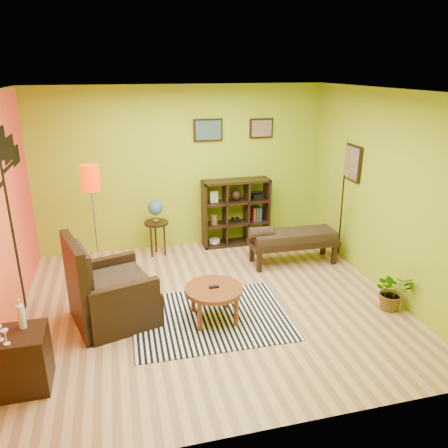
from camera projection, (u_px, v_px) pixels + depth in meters
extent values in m
plane|color=tan|center=(212.00, 305.00, 5.97)|extent=(5.00, 5.00, 0.00)
cube|color=#98B61E|center=(183.00, 169.00, 7.54)|extent=(5.00, 0.04, 2.80)
cube|color=#98B61E|center=(274.00, 291.00, 3.44)|extent=(5.00, 0.04, 2.80)
cube|color=#98B61E|center=(386.00, 194.00, 6.07)|extent=(0.04, 4.50, 2.80)
cube|color=white|center=(210.00, 91.00, 5.01)|extent=(5.00, 4.50, 0.04)
cube|color=black|center=(13.00, 235.00, 5.54)|extent=(0.01, 0.14, 2.10)
cube|color=black|center=(9.00, 149.00, 5.70)|extent=(0.01, 0.70, 0.32)
cube|color=black|center=(16.00, 155.00, 6.07)|extent=(0.01, 0.50, 0.26)
cube|color=black|center=(208.00, 130.00, 7.39)|extent=(0.50, 0.03, 0.38)
cube|color=#446962|center=(208.00, 130.00, 7.37)|extent=(0.44, 0.01, 0.32)
cube|color=black|center=(261.00, 128.00, 7.61)|extent=(0.42, 0.03, 0.34)
cube|color=#8F7355|center=(262.00, 128.00, 7.59)|extent=(0.36, 0.01, 0.28)
cube|color=black|center=(353.00, 163.00, 6.79)|extent=(0.03, 0.44, 0.56)
cube|color=#8F7355|center=(352.00, 163.00, 6.79)|extent=(0.01, 0.38, 0.50)
cylinder|color=black|center=(341.00, 216.00, 7.06)|extent=(0.23, 0.34, 1.46)
cone|color=silver|center=(350.00, 174.00, 6.67)|extent=(0.08, 0.09, 0.16)
cube|color=white|center=(210.00, 317.00, 5.65)|extent=(2.02, 1.55, 0.01)
cylinder|color=brown|center=(214.00, 289.00, 5.49)|extent=(0.73, 0.73, 0.05)
cylinder|color=brown|center=(227.00, 294.00, 5.83)|extent=(0.06, 0.06, 0.40)
cylinder|color=brown|center=(193.00, 298.00, 5.73)|extent=(0.06, 0.06, 0.40)
cylinder|color=brown|center=(236.00, 312.00, 5.41)|extent=(0.06, 0.06, 0.40)
cylinder|color=brown|center=(200.00, 317.00, 5.31)|extent=(0.06, 0.06, 0.40)
cube|color=black|center=(214.00, 287.00, 5.48)|extent=(0.13, 0.05, 0.02)
cube|color=black|center=(116.00, 304.00, 5.57)|extent=(1.15, 1.13, 0.42)
cube|color=black|center=(77.00, 286.00, 5.23)|extent=(0.35, 0.91, 1.17)
cube|color=black|center=(126.00, 311.00, 5.17)|extent=(0.85, 0.33, 0.68)
cube|color=black|center=(106.00, 281.00, 5.88)|extent=(0.85, 0.33, 0.68)
cube|color=#ECB773|center=(117.00, 283.00, 5.49)|extent=(0.91, 0.90, 0.15)
cube|color=#ECB773|center=(82.00, 269.00, 5.20)|extent=(0.28, 0.68, 0.53)
cube|color=black|center=(21.00, 361.00, 4.34)|extent=(0.53, 0.48, 0.62)
cylinder|color=white|center=(21.00, 317.00, 4.29)|extent=(0.07, 0.07, 0.25)
cylinder|color=white|center=(19.00, 303.00, 4.24)|extent=(0.02, 0.02, 0.07)
cylinder|color=white|center=(1.00, 340.00, 4.13)|extent=(0.06, 0.06, 0.01)
cylinder|color=white|center=(0.00, 335.00, 4.12)|extent=(0.01, 0.01, 0.09)
cylinder|color=white|center=(7.00, 344.00, 4.08)|extent=(0.06, 0.06, 0.01)
cylinder|color=white|center=(6.00, 339.00, 4.06)|extent=(0.01, 0.01, 0.09)
cone|color=white|center=(5.00, 333.00, 4.03)|extent=(0.07, 0.07, 0.06)
cylinder|color=silver|center=(101.00, 280.00, 6.61)|extent=(0.27, 0.27, 0.03)
cylinder|color=silver|center=(96.00, 230.00, 6.33)|extent=(0.02, 0.02, 1.66)
cylinder|color=red|center=(90.00, 178.00, 6.06)|extent=(0.26, 0.26, 0.36)
cylinder|color=black|center=(156.00, 223.00, 7.34)|extent=(0.40, 0.40, 0.04)
cylinder|color=black|center=(165.00, 240.00, 7.42)|extent=(0.03, 0.03, 0.57)
cylinder|color=black|center=(156.00, 237.00, 7.56)|extent=(0.03, 0.03, 0.57)
cylinder|color=black|center=(151.00, 242.00, 7.35)|extent=(0.03, 0.03, 0.57)
cylinder|color=gold|center=(156.00, 221.00, 7.33)|extent=(0.10, 0.10, 0.02)
cylinder|color=gold|center=(156.00, 217.00, 7.31)|extent=(0.02, 0.02, 0.10)
sphere|color=#224A9C|center=(155.00, 207.00, 7.25)|extent=(0.25, 0.25, 0.25)
cube|color=black|center=(204.00, 215.00, 7.69)|extent=(0.04, 0.35, 1.20)
cube|color=black|center=(266.00, 210.00, 7.95)|extent=(0.04, 0.35, 1.20)
cube|color=black|center=(236.00, 242.00, 8.02)|extent=(1.20, 0.35, 0.04)
cube|color=black|center=(236.00, 181.00, 7.62)|extent=(1.20, 0.35, 0.04)
cube|color=black|center=(225.00, 213.00, 7.77)|extent=(0.03, 0.33, 1.12)
cube|color=black|center=(247.00, 212.00, 7.87)|extent=(0.03, 0.33, 1.12)
cube|color=black|center=(236.00, 223.00, 7.89)|extent=(1.12, 0.33, 0.03)
cube|color=black|center=(236.00, 202.00, 7.75)|extent=(1.12, 0.33, 0.03)
cylinder|color=beige|center=(214.00, 241.00, 7.90)|extent=(0.20, 0.20, 0.07)
sphere|color=black|center=(236.00, 195.00, 7.71)|extent=(0.20, 0.20, 0.20)
cube|color=black|center=(257.00, 196.00, 7.82)|extent=(0.18, 0.15, 0.10)
cylinder|color=black|center=(234.00, 220.00, 7.85)|extent=(0.06, 0.12, 0.06)
cylinder|color=black|center=(238.00, 219.00, 7.87)|extent=(0.06, 0.12, 0.06)
ellipsoid|color=#384C26|center=(256.00, 236.00, 8.08)|extent=(0.18, 0.18, 0.09)
cylinder|color=brown|center=(214.00, 220.00, 7.76)|extent=(0.12, 0.12, 0.18)
cube|color=beige|center=(214.00, 197.00, 7.62)|extent=(0.14, 0.03, 0.20)
cube|color=maroon|center=(253.00, 214.00, 7.92)|extent=(0.04, 0.18, 0.26)
cube|color=#1E4C1E|center=(256.00, 214.00, 7.93)|extent=(0.04, 0.18, 0.26)
cube|color=navy|center=(259.00, 214.00, 7.94)|extent=(0.04, 0.18, 0.26)
cube|color=black|center=(293.00, 242.00, 7.13)|extent=(1.46, 0.55, 0.08)
cube|color=#ECB773|center=(294.00, 236.00, 7.09)|extent=(1.36, 0.48, 0.15)
cylinder|color=#ECB773|center=(260.00, 233.00, 6.93)|extent=(0.37, 0.19, 0.19)
cube|color=black|center=(323.00, 245.00, 7.52)|extent=(0.07, 0.07, 0.32)
cube|color=black|center=(252.00, 252.00, 7.25)|extent=(0.07, 0.07, 0.32)
cube|color=black|center=(334.00, 255.00, 7.14)|extent=(0.07, 0.07, 0.32)
cube|color=black|center=(259.00, 262.00, 6.87)|extent=(0.07, 0.07, 0.32)
imported|color=#26661E|center=(392.00, 295.00, 5.80)|extent=(0.59, 0.63, 0.41)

